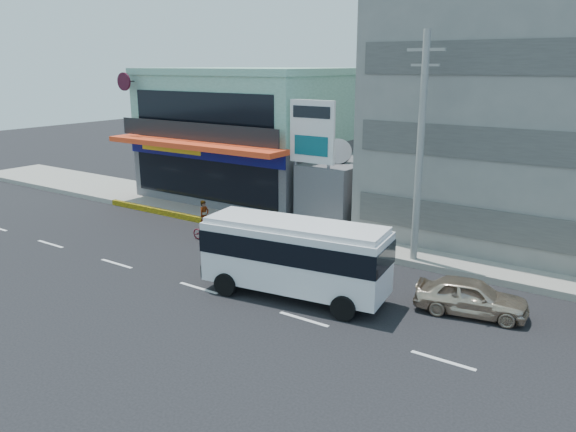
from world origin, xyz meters
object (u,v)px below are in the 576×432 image
object	(u,v)px
concrete_building	(561,99)
satellite_dish	(337,161)
sedan	(471,296)
motorcycle_rider	(205,228)
minibus	(295,253)
billboard	(312,139)
utility_pole_near	(420,150)
shop_building	(254,137)

from	to	relation	value
concrete_building	satellite_dish	distance (m)	11.30
sedan	motorcycle_rider	xyz separation A→B (m)	(-13.64, 0.98, 0.03)
motorcycle_rider	minibus	bearing A→B (deg)	-23.01
satellite_dish	sedan	bearing A→B (deg)	-36.93
billboard	motorcycle_rider	bearing A→B (deg)	-128.07
concrete_building	utility_pole_near	distance (m)	8.79
shop_building	billboard	xyz separation A→B (m)	(7.50, -4.75, 0.93)
utility_pole_near	motorcycle_rider	xyz separation A→B (m)	(-10.00, -2.67, -4.45)
sedan	concrete_building	bearing A→B (deg)	-12.69
utility_pole_near	billboard	bearing A→B (deg)	164.52
motorcycle_rider	concrete_building	bearing A→B (deg)	36.26
minibus	utility_pole_near	bearing A→B (deg)	67.94
concrete_building	minibus	world-z (taller)	concrete_building
minibus	shop_building	bearing A→B (deg)	133.01
billboard	sedan	bearing A→B (deg)	-28.24
motorcycle_rider	satellite_dish	bearing A→B (deg)	57.46
shop_building	satellite_dish	xyz separation A→B (m)	(8.00, -2.95, -0.42)
concrete_building	billboard	bearing A→B (deg)	-151.08
shop_building	satellite_dish	size ratio (longest dim) A/B	8.27
sedan	utility_pole_near	bearing A→B (deg)	34.09
utility_pole_near	concrete_building	bearing A→B (deg)	62.24
utility_pole_near	minibus	distance (m)	7.21
concrete_building	minibus	distance (m)	15.82
satellite_dish	concrete_building	bearing A→B (deg)	21.80
utility_pole_near	motorcycle_rider	world-z (taller)	utility_pole_near
shop_building	billboard	distance (m)	8.92
sedan	motorcycle_rider	world-z (taller)	motorcycle_rider
shop_building	sedan	bearing A→B (deg)	-30.02
billboard	utility_pole_near	xyz separation A→B (m)	(6.50, -1.80, 0.22)
concrete_building	utility_pole_near	bearing A→B (deg)	-117.76
billboard	minibus	size ratio (longest dim) A/B	0.94
minibus	concrete_building	bearing A→B (deg)	64.67
shop_building	motorcycle_rider	distance (m)	10.57
shop_building	minibus	xyz separation A→B (m)	(11.61, -12.45, -2.22)
concrete_building	motorcycle_rider	size ratio (longest dim) A/B	7.60
minibus	sedan	world-z (taller)	minibus
concrete_building	minibus	bearing A→B (deg)	-115.33
billboard	shop_building	bearing A→B (deg)	147.68
utility_pole_near	sedan	distance (m)	6.83
utility_pole_near	sedan	xyz separation A→B (m)	(3.64, -3.65, -4.49)
shop_building	motorcycle_rider	bearing A→B (deg)	-66.53
minibus	motorcycle_rider	distance (m)	8.34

